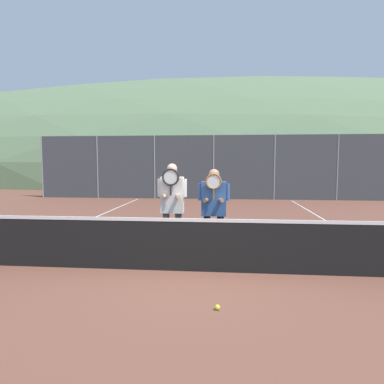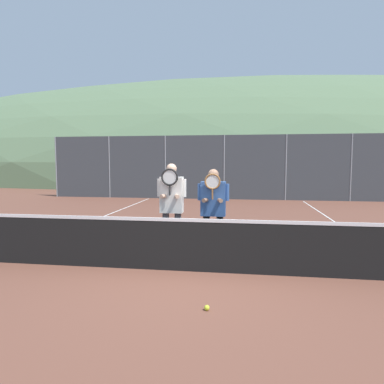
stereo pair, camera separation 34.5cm
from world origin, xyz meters
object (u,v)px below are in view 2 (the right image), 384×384
(car_left_of_center, at_px, (217,180))
(tennis_ball_on_court, at_px, (207,308))
(player_center_left, at_px, (213,206))
(car_far_left, at_px, (133,178))
(player_leftmost, at_px, (172,202))
(car_center, at_px, (310,179))

(car_left_of_center, relative_size, tennis_ball_on_court, 59.00)
(player_center_left, bearing_deg, car_far_left, 114.39)
(player_center_left, bearing_deg, player_leftmost, -177.09)
(car_left_of_center, bearing_deg, player_leftmost, -89.85)
(player_leftmost, bearing_deg, car_center, 68.63)
(player_center_left, distance_m, car_far_left, 13.93)
(car_far_left, distance_m, tennis_ball_on_court, 16.17)
(player_leftmost, height_order, player_center_left, player_leftmost)
(car_left_of_center, xyz_separation_m, tennis_ball_on_court, (0.96, -14.95, -0.83))
(player_leftmost, distance_m, tennis_ball_on_court, 2.70)
(player_leftmost, height_order, tennis_ball_on_court, player_leftmost)
(player_center_left, xyz_separation_m, car_far_left, (-5.75, 12.69, -0.14))
(player_center_left, height_order, tennis_ball_on_court, player_center_left)
(car_far_left, bearing_deg, player_center_left, -65.61)
(car_far_left, height_order, car_center, car_center)
(car_left_of_center, distance_m, tennis_ball_on_court, 15.00)
(player_center_left, relative_size, car_far_left, 0.39)
(car_far_left, bearing_deg, tennis_ball_on_court, -68.65)
(car_center, bearing_deg, car_far_left, -179.74)
(player_leftmost, relative_size, car_center, 0.39)
(player_leftmost, distance_m, player_center_left, 0.81)
(player_leftmost, height_order, car_left_of_center, player_leftmost)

